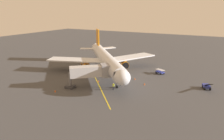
{
  "coord_description": "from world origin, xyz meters",
  "views": [
    {
      "loc": [
        -29.44,
        55.57,
        18.44
      ],
      "look_at": [
        -3.28,
        7.79,
        3.0
      ],
      "focal_mm": 34.68,
      "sensor_mm": 36.0,
      "label": 1
    }
  ],
  "objects_px": {
    "safety_cone_nose_right": "(55,91)",
    "jet_bridge": "(93,72)",
    "airplane": "(106,59)",
    "baggage_cart_portside": "(160,72)",
    "ground_crew_wing_walker": "(82,64)",
    "safety_cone_wing_starboard": "(98,81)",
    "ground_crew_marshaller": "(113,86)",
    "safety_cone_nose_left": "(144,84)",
    "safety_cone_wing_port": "(135,79)",
    "belt_loader_near_nose": "(207,86)"
  },
  "relations": [
    {
      "from": "jet_bridge",
      "to": "safety_cone_wing_starboard",
      "type": "bearing_deg",
      "value": -79.42
    },
    {
      "from": "ground_crew_wing_walker",
      "to": "safety_cone_wing_starboard",
      "type": "xyz_separation_m",
      "value": [
        -12.92,
        10.22,
        -0.61
      ]
    },
    {
      "from": "safety_cone_wing_port",
      "to": "airplane",
      "type": "bearing_deg",
      "value": -12.6
    },
    {
      "from": "airplane",
      "to": "ground_crew_wing_walker",
      "type": "distance_m",
      "value": 10.68
    },
    {
      "from": "jet_bridge",
      "to": "ground_crew_marshaller",
      "type": "bearing_deg",
      "value": -178.85
    },
    {
      "from": "ground_crew_marshaller",
      "to": "jet_bridge",
      "type": "bearing_deg",
      "value": 1.15
    },
    {
      "from": "ground_crew_marshaller",
      "to": "safety_cone_wing_port",
      "type": "bearing_deg",
      "value": -98.49
    },
    {
      "from": "ground_crew_wing_walker",
      "to": "safety_cone_nose_left",
      "type": "bearing_deg",
      "value": 164.97
    },
    {
      "from": "safety_cone_nose_left",
      "to": "jet_bridge",
      "type": "bearing_deg",
      "value": 32.6
    },
    {
      "from": "baggage_cart_portside",
      "to": "ground_crew_marshaller",
      "type": "bearing_deg",
      "value": 72.32
    },
    {
      "from": "baggage_cart_portside",
      "to": "safety_cone_nose_right",
      "type": "height_order",
      "value": "baggage_cart_portside"
    },
    {
      "from": "ground_crew_marshaller",
      "to": "safety_cone_wing_starboard",
      "type": "relative_size",
      "value": 3.11
    },
    {
      "from": "safety_cone_nose_right",
      "to": "ground_crew_wing_walker",
      "type": "bearing_deg",
      "value": -69.19
    },
    {
      "from": "baggage_cart_portside",
      "to": "safety_cone_nose_left",
      "type": "distance_m",
      "value": 11.45
    },
    {
      "from": "airplane",
      "to": "baggage_cart_portside",
      "type": "bearing_deg",
      "value": -156.87
    },
    {
      "from": "airplane",
      "to": "ground_crew_marshaller",
      "type": "distance_m",
      "value": 15.21
    },
    {
      "from": "safety_cone_nose_right",
      "to": "safety_cone_wing_starboard",
      "type": "height_order",
      "value": "same"
    },
    {
      "from": "ground_crew_marshaller",
      "to": "safety_cone_nose_left",
      "type": "distance_m",
      "value": 8.58
    },
    {
      "from": "airplane",
      "to": "safety_cone_nose_right",
      "type": "height_order",
      "value": "airplane"
    },
    {
      "from": "ground_crew_marshaller",
      "to": "baggage_cart_portside",
      "type": "distance_m",
      "value": 19.11
    },
    {
      "from": "baggage_cart_portside",
      "to": "jet_bridge",
      "type": "bearing_deg",
      "value": 58.23
    },
    {
      "from": "jet_bridge",
      "to": "baggage_cart_portside",
      "type": "distance_m",
      "value": 21.77
    },
    {
      "from": "ground_crew_wing_walker",
      "to": "safety_cone_nose_right",
      "type": "height_order",
      "value": "ground_crew_wing_walker"
    },
    {
      "from": "jet_bridge",
      "to": "safety_cone_wing_starboard",
      "type": "xyz_separation_m",
      "value": [
        0.6,
        -3.19,
        -3.49
      ]
    },
    {
      "from": "ground_crew_wing_walker",
      "to": "safety_cone_wing_starboard",
      "type": "distance_m",
      "value": 16.49
    },
    {
      "from": "baggage_cart_portside",
      "to": "safety_cone_nose_left",
      "type": "bearing_deg",
      "value": 87.14
    },
    {
      "from": "belt_loader_near_nose",
      "to": "safety_cone_wing_starboard",
      "type": "height_order",
      "value": "belt_loader_near_nose"
    },
    {
      "from": "airplane",
      "to": "safety_cone_wing_port",
      "type": "distance_m",
      "value": 11.26
    },
    {
      "from": "belt_loader_near_nose",
      "to": "ground_crew_wing_walker",
      "type": "bearing_deg",
      "value": -3.04
    },
    {
      "from": "ground_crew_wing_walker",
      "to": "belt_loader_near_nose",
      "type": "xyz_separation_m",
      "value": [
        -38.25,
        2.03,
        -0.17
      ]
    },
    {
      "from": "ground_crew_marshaller",
      "to": "baggage_cart_portside",
      "type": "bearing_deg",
      "value": -107.68
    },
    {
      "from": "airplane",
      "to": "belt_loader_near_nose",
      "type": "relative_size",
      "value": 7.13
    },
    {
      "from": "airplane",
      "to": "safety_cone_nose_right",
      "type": "xyz_separation_m",
      "value": [
        2.16,
        19.58,
        -3.73
      ]
    },
    {
      "from": "safety_cone_wing_port",
      "to": "safety_cone_wing_starboard",
      "type": "bearing_deg",
      "value": 40.72
    },
    {
      "from": "ground_crew_wing_walker",
      "to": "belt_loader_near_nose",
      "type": "height_order",
      "value": "belt_loader_near_nose"
    },
    {
      "from": "safety_cone_nose_left",
      "to": "baggage_cart_portside",
      "type": "bearing_deg",
      "value": -92.86
    },
    {
      "from": "ground_crew_wing_walker",
      "to": "safety_cone_wing_starboard",
      "type": "height_order",
      "value": "ground_crew_wing_walker"
    },
    {
      "from": "ground_crew_marshaller",
      "to": "safety_cone_wing_starboard",
      "type": "bearing_deg",
      "value": -26.65
    },
    {
      "from": "ground_crew_wing_walker",
      "to": "safety_cone_nose_right",
      "type": "xyz_separation_m",
      "value": [
        -7.97,
        20.97,
        -0.61
      ]
    },
    {
      "from": "safety_cone_nose_right",
      "to": "jet_bridge",
      "type": "bearing_deg",
      "value": -126.29
    },
    {
      "from": "ground_crew_wing_walker",
      "to": "safety_cone_nose_left",
      "type": "xyz_separation_m",
      "value": [
        -24.29,
        6.52,
        -0.61
      ]
    },
    {
      "from": "airplane",
      "to": "ground_crew_wing_walker",
      "type": "relative_size",
      "value": 19.64
    },
    {
      "from": "ground_crew_marshaller",
      "to": "safety_cone_nose_left",
      "type": "bearing_deg",
      "value": -127.67
    },
    {
      "from": "belt_loader_near_nose",
      "to": "safety_cone_wing_port",
      "type": "height_order",
      "value": "belt_loader_near_nose"
    },
    {
      "from": "safety_cone_nose_right",
      "to": "safety_cone_wing_port",
      "type": "xyz_separation_m",
      "value": [
        -12.52,
        -17.26,
        0.0
      ]
    },
    {
      "from": "ground_crew_marshaller",
      "to": "safety_cone_nose_left",
      "type": "height_order",
      "value": "ground_crew_marshaller"
    },
    {
      "from": "airplane",
      "to": "safety_cone_nose_left",
      "type": "relative_size",
      "value": 61.06
    },
    {
      "from": "belt_loader_near_nose",
      "to": "safety_cone_nose_right",
      "type": "height_order",
      "value": "belt_loader_near_nose"
    },
    {
      "from": "jet_bridge",
      "to": "airplane",
      "type": "bearing_deg",
      "value": -74.23
    },
    {
      "from": "belt_loader_near_nose",
      "to": "safety_cone_wing_starboard",
      "type": "relative_size",
      "value": 8.56
    }
  ]
}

